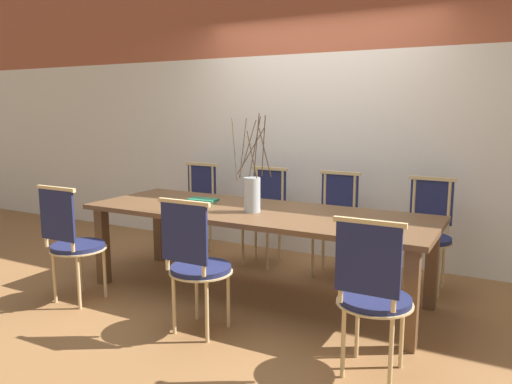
# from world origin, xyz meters

# --- Properties ---
(ground_plane) EXTENTS (16.00, 16.00, 0.00)m
(ground_plane) POSITION_xyz_m (0.00, 0.00, 0.00)
(ground_plane) COLOR olive
(wall_rear) EXTENTS (12.00, 0.06, 3.20)m
(wall_rear) POSITION_xyz_m (0.00, 1.38, 1.60)
(wall_rear) COLOR silver
(wall_rear) RESTS_ON ground_plane
(dining_table) EXTENTS (2.89, 1.00, 0.73)m
(dining_table) POSITION_xyz_m (0.00, 0.00, 0.65)
(dining_table) COLOR brown
(dining_table) RESTS_ON ground_plane
(chair_near_leftend) EXTENTS (0.45, 0.45, 0.97)m
(chair_near_leftend) POSITION_xyz_m (-1.21, -0.84, 0.52)
(chair_near_leftend) COLOR #1E234C
(chair_near_leftend) RESTS_ON ground_plane
(chair_near_left) EXTENTS (0.45, 0.45, 0.97)m
(chair_near_left) POSITION_xyz_m (-0.01, -0.84, 0.52)
(chair_near_left) COLOR #1E234C
(chair_near_left) RESTS_ON ground_plane
(chair_near_center) EXTENTS (0.45, 0.45, 0.97)m
(chair_near_center) POSITION_xyz_m (1.21, -0.84, 0.52)
(chair_near_center) COLOR #1E234C
(chair_near_center) RESTS_ON ground_plane
(chair_far_leftend) EXTENTS (0.45, 0.45, 0.97)m
(chair_far_leftend) POSITION_xyz_m (-1.20, 0.84, 0.52)
(chair_far_leftend) COLOR #1E234C
(chair_far_leftend) RESTS_ON ground_plane
(chair_far_left) EXTENTS (0.45, 0.45, 0.97)m
(chair_far_left) POSITION_xyz_m (-0.36, 0.84, 0.52)
(chair_far_left) COLOR #1E234C
(chair_far_left) RESTS_ON ground_plane
(chair_far_center) EXTENTS (0.45, 0.45, 0.97)m
(chair_far_center) POSITION_xyz_m (0.39, 0.84, 0.52)
(chair_far_center) COLOR #1E234C
(chair_far_center) RESTS_ON ground_plane
(chair_far_right) EXTENTS (0.45, 0.45, 0.97)m
(chair_far_right) POSITION_xyz_m (1.23, 0.84, 0.52)
(chair_far_right) COLOR #1E234C
(chair_far_right) RESTS_ON ground_plane
(vase_centerpiece) EXTENTS (0.33, 0.37, 0.79)m
(vase_centerpiece) POSITION_xyz_m (0.01, -0.08, 0.89)
(vase_centerpiece) COLOR #B2BCC1
(vase_centerpiece) RESTS_ON dining_table
(book_stack) EXTENTS (0.27, 0.20, 0.03)m
(book_stack) POSITION_xyz_m (-0.57, 0.07, 0.75)
(book_stack) COLOR beige
(book_stack) RESTS_ON dining_table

